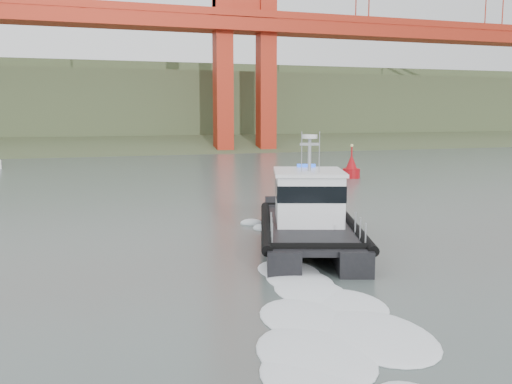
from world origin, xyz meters
TOP-DOWN VIEW (x-y plane):
  - ground at (0.00, 0.00)m, footprint 400.00×400.00m
  - headlands at (0.00, 125.50)m, footprint 500.00×105.36m
  - patrol_boat at (3.59, 4.30)m, footprint 8.38×13.37m
  - nav_buoy at (20.59, 31.72)m, footprint 1.86×1.86m

SIDE VIEW (x-z plane):
  - ground at x=0.00m, z-range 0.00..0.00m
  - nav_buoy at x=20.59m, z-range -0.92..2.96m
  - patrol_boat at x=3.59m, z-range -1.52..4.58m
  - headlands at x=0.00m, z-range -6.52..20.61m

